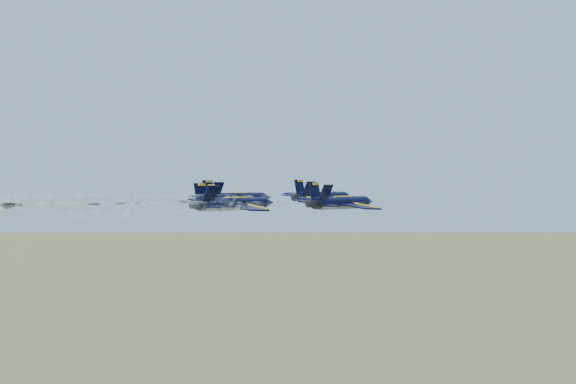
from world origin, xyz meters
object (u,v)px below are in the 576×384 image
(jet_left, at_px, (237,198))
(jet_lead, at_px, (324,197))
(jet_slot, at_px, (235,204))
(jet_right, at_px, (342,202))

(jet_left, bearing_deg, jet_lead, 49.61)
(jet_left, distance_m, jet_slot, 13.00)
(jet_left, height_order, jet_right, same)
(jet_lead, bearing_deg, jet_left, -130.39)
(jet_right, bearing_deg, jet_left, -179.50)
(jet_left, relative_size, jet_slot, 1.00)
(jet_slot, bearing_deg, jet_left, 129.69)
(jet_left, relative_size, jet_right, 1.00)
(jet_lead, bearing_deg, jet_slot, -90.77)
(jet_lead, relative_size, jet_left, 1.00)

